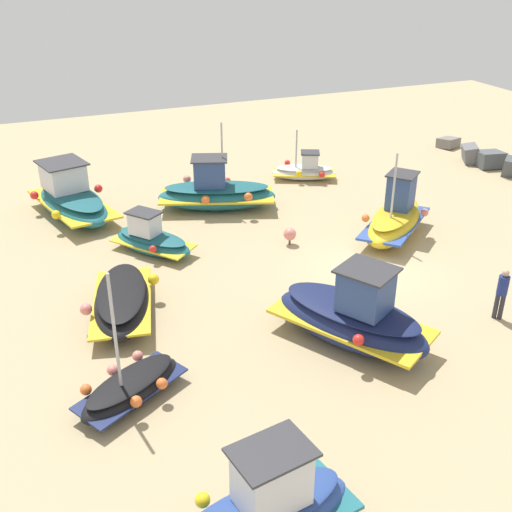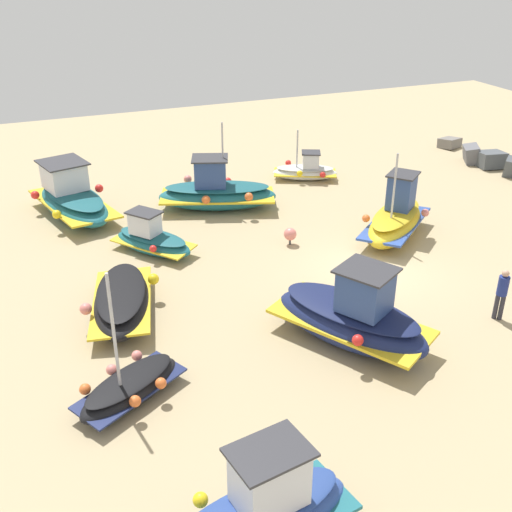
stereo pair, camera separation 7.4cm
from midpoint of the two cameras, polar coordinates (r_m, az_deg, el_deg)
ground_plane at (r=22.46m, az=10.48°, el=-1.20°), size 51.63×51.63×0.00m
fishing_boat_0 at (r=24.84m, az=12.75°, el=3.31°), size 4.00×4.36×3.62m
fishing_boat_1 at (r=18.05m, az=8.89°, el=-5.59°), size 5.12×4.07×2.52m
fishing_boat_4 at (r=23.44m, az=-9.43°, el=1.52°), size 3.40×3.00×1.60m
fishing_boat_5 at (r=16.29m, az=-11.32°, el=-11.70°), size 2.53×3.22×3.81m
fishing_boat_6 at (r=27.01m, az=-3.55°, el=5.81°), size 3.60×5.44×3.81m
fishing_boat_7 at (r=27.36m, az=-16.41°, el=5.09°), size 5.54×3.38×2.24m
fishing_boat_8 at (r=30.65m, az=4.64°, el=7.80°), size 2.40×3.34×2.45m
fishing_boat_9 at (r=19.68m, az=-12.08°, el=-4.02°), size 4.50×2.67×0.99m
person_walking at (r=20.22m, az=21.69°, el=-3.01°), size 0.32×0.32×1.69m
mooring_buoy_0 at (r=23.75m, az=3.23°, el=2.00°), size 0.49×0.49×0.68m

